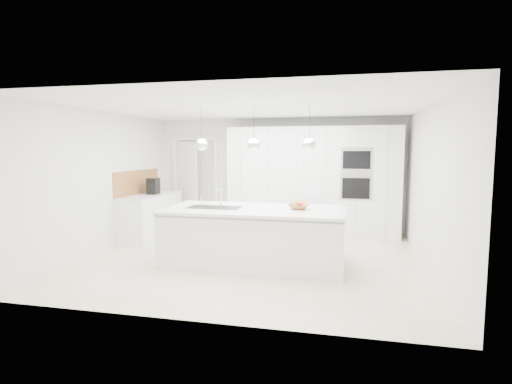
% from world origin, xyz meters
% --- Properties ---
extents(floor, '(5.50, 5.50, 0.00)m').
position_xyz_m(floor, '(0.00, 0.00, 0.00)').
color(floor, beige).
rests_on(floor, ground).
extents(wall_back, '(5.50, 0.00, 5.50)m').
position_xyz_m(wall_back, '(0.00, 2.50, 1.25)').
color(wall_back, white).
rests_on(wall_back, ground).
extents(wall_left, '(0.00, 5.00, 5.00)m').
position_xyz_m(wall_left, '(-2.75, 0.00, 1.25)').
color(wall_left, white).
rests_on(wall_left, ground).
extents(ceiling, '(5.50, 5.50, 0.00)m').
position_xyz_m(ceiling, '(0.00, 0.00, 2.50)').
color(ceiling, white).
rests_on(ceiling, wall_back).
extents(tall_cabinets, '(3.60, 0.60, 2.30)m').
position_xyz_m(tall_cabinets, '(0.80, 2.20, 1.15)').
color(tall_cabinets, white).
rests_on(tall_cabinets, floor).
extents(oven_stack, '(0.62, 0.04, 1.05)m').
position_xyz_m(oven_stack, '(1.70, 1.89, 1.35)').
color(oven_stack, '#A5A5A8').
rests_on(oven_stack, tall_cabinets).
extents(doorway_frame, '(1.11, 0.08, 2.13)m').
position_xyz_m(doorway_frame, '(-1.95, 2.47, 1.02)').
color(doorway_frame, white).
rests_on(doorway_frame, floor).
extents(hallway_door, '(0.76, 0.38, 2.00)m').
position_xyz_m(hallway_door, '(-2.20, 2.42, 1.00)').
color(hallway_door, white).
rests_on(hallway_door, floor).
extents(radiator, '(0.32, 0.04, 1.40)m').
position_xyz_m(radiator, '(-1.63, 2.46, 0.85)').
color(radiator, white).
rests_on(radiator, floor).
extents(left_base_cabinets, '(0.60, 1.80, 0.86)m').
position_xyz_m(left_base_cabinets, '(-2.45, 1.20, 0.43)').
color(left_base_cabinets, white).
rests_on(left_base_cabinets, floor).
extents(left_worktop, '(0.62, 1.82, 0.04)m').
position_xyz_m(left_worktop, '(-2.45, 1.20, 0.88)').
color(left_worktop, white).
rests_on(left_worktop, left_base_cabinets).
extents(oak_backsplash, '(0.02, 1.80, 0.50)m').
position_xyz_m(oak_backsplash, '(-2.74, 1.20, 1.15)').
color(oak_backsplash, '#A86D36').
rests_on(oak_backsplash, wall_left).
extents(island_base, '(2.80, 1.20, 0.86)m').
position_xyz_m(island_base, '(0.10, -0.30, 0.43)').
color(island_base, white).
rests_on(island_base, floor).
extents(island_worktop, '(2.84, 1.40, 0.04)m').
position_xyz_m(island_worktop, '(0.10, -0.25, 0.88)').
color(island_worktop, white).
rests_on(island_worktop, island_base).
extents(island_sink, '(0.84, 0.44, 0.18)m').
position_xyz_m(island_sink, '(-0.55, -0.30, 0.82)').
color(island_sink, '#3F3F42').
rests_on(island_sink, island_worktop).
extents(island_tap, '(0.02, 0.02, 0.30)m').
position_xyz_m(island_tap, '(-0.50, -0.10, 1.05)').
color(island_tap, white).
rests_on(island_tap, island_worktop).
extents(pendant_left, '(0.20, 0.20, 0.20)m').
position_xyz_m(pendant_left, '(-0.75, -0.30, 1.90)').
color(pendant_left, white).
rests_on(pendant_left, ceiling).
extents(pendant_mid, '(0.20, 0.20, 0.20)m').
position_xyz_m(pendant_mid, '(0.10, -0.30, 1.90)').
color(pendant_mid, white).
rests_on(pendant_mid, ceiling).
extents(pendant_right, '(0.20, 0.20, 0.20)m').
position_xyz_m(pendant_right, '(0.95, -0.30, 1.90)').
color(pendant_right, white).
rests_on(pendant_right, ceiling).
extents(fruit_bowl, '(0.34, 0.34, 0.08)m').
position_xyz_m(fruit_bowl, '(0.79, -0.20, 0.94)').
color(fruit_bowl, '#A86D36').
rests_on(fruit_bowl, island_worktop).
extents(espresso_machine, '(0.24, 0.34, 0.34)m').
position_xyz_m(espresso_machine, '(-2.43, 1.30, 1.07)').
color(espresso_machine, black).
rests_on(espresso_machine, left_worktop).
extents(bar_stool_left, '(0.43, 0.53, 1.02)m').
position_xyz_m(bar_stool_left, '(0.67, 0.67, 0.51)').
color(bar_stool_left, white).
rests_on(bar_stool_left, floor).
extents(bar_stool_right, '(0.45, 0.57, 1.15)m').
position_xyz_m(bar_stool_right, '(1.00, 0.55, 0.57)').
color(bar_stool_right, white).
rests_on(bar_stool_right, floor).
extents(apple_a, '(0.08, 0.08, 0.08)m').
position_xyz_m(apple_a, '(0.82, -0.21, 0.97)').
color(apple_a, '#B70709').
rests_on(apple_a, fruit_bowl).
extents(apple_b, '(0.07, 0.07, 0.07)m').
position_xyz_m(apple_b, '(0.77, -0.17, 0.97)').
color(apple_b, '#B70709').
rests_on(apple_b, fruit_bowl).
extents(apple_c, '(0.07, 0.07, 0.07)m').
position_xyz_m(apple_c, '(0.83, -0.24, 0.96)').
color(apple_c, '#B70709').
rests_on(apple_c, fruit_bowl).
extents(banana_bunch, '(0.22, 0.16, 0.20)m').
position_xyz_m(banana_bunch, '(0.80, -0.22, 1.01)').
color(banana_bunch, yellow).
rests_on(banana_bunch, fruit_bowl).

